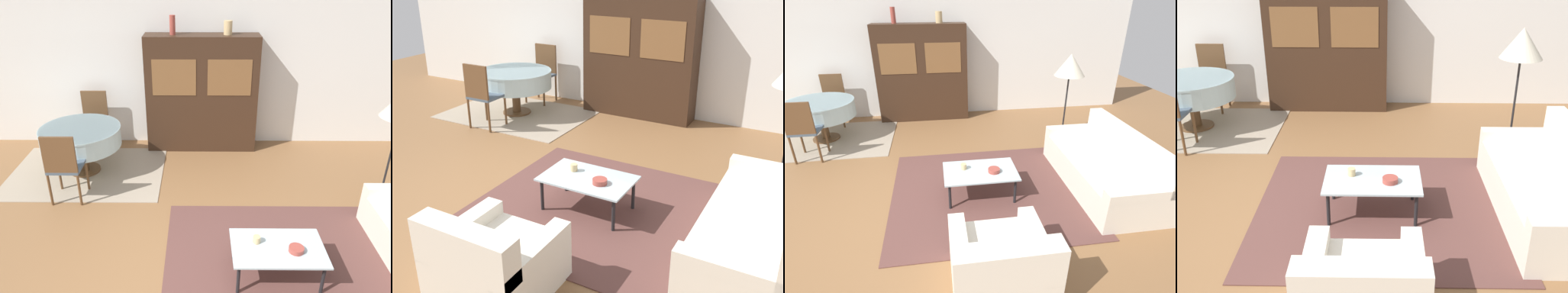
% 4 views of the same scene
% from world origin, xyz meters
% --- Properties ---
extents(ground_plane, '(14.00, 14.00, 0.00)m').
position_xyz_m(ground_plane, '(0.00, 0.00, 0.00)').
color(ground_plane, brown).
extents(wall_back, '(10.00, 0.06, 2.70)m').
position_xyz_m(wall_back, '(0.00, 3.63, 1.35)').
color(wall_back, white).
rests_on(wall_back, ground_plane).
extents(area_rug, '(2.62, 2.39, 0.01)m').
position_xyz_m(area_rug, '(1.17, 0.24, 0.01)').
color(area_rug, brown).
rests_on(area_rug, ground_plane).
extents(dining_rug, '(2.41, 1.72, 0.01)m').
position_xyz_m(dining_rug, '(-1.54, 2.38, 0.01)').
color(dining_rug, gray).
rests_on(dining_rug, ground_plane).
extents(couch, '(0.94, 2.05, 0.81)m').
position_xyz_m(couch, '(2.86, 0.18, 0.28)').
color(couch, silver).
rests_on(couch, ground_plane).
extents(armchair, '(0.88, 0.88, 0.78)m').
position_xyz_m(armchair, '(1.03, -1.35, 0.29)').
color(armchair, silver).
rests_on(armchair, ground_plane).
extents(coffee_table, '(0.97, 0.61, 0.38)m').
position_xyz_m(coffee_table, '(1.07, 0.16, 0.36)').
color(coffee_table, black).
rests_on(coffee_table, area_rug).
extents(display_cabinet, '(1.89, 0.45, 2.00)m').
position_xyz_m(display_cabinet, '(0.29, 3.36, 1.00)').
color(display_cabinet, '#382316').
rests_on(display_cabinet, ground_plane).
extents(dining_table, '(1.24, 1.24, 0.75)m').
position_xyz_m(dining_table, '(-1.59, 2.42, 0.61)').
color(dining_table, brown).
rests_on(dining_table, dining_rug).
extents(dining_chair_near, '(0.44, 0.44, 1.03)m').
position_xyz_m(dining_chair_near, '(-1.59, 1.58, 0.60)').
color(dining_chair_near, brown).
rests_on(dining_chair_near, dining_rug).
extents(dining_chair_far, '(0.44, 0.44, 1.03)m').
position_xyz_m(dining_chair_far, '(-1.59, 3.27, 0.60)').
color(dining_chair_far, brown).
rests_on(dining_chair_far, dining_rug).
extents(cup, '(0.08, 0.08, 0.08)m').
position_xyz_m(cup, '(0.85, 0.24, 0.43)').
color(cup, tan).
rests_on(cup, coffee_table).
extents(bowl, '(0.15, 0.15, 0.05)m').
position_xyz_m(bowl, '(1.24, 0.10, 0.42)').
color(bowl, '#9E4238').
rests_on(bowl, coffee_table).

